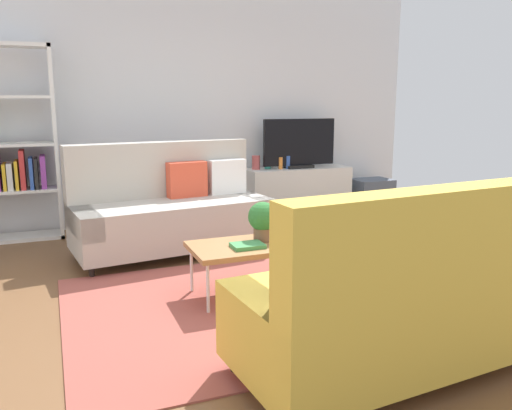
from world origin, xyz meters
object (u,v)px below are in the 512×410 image
object	(u,v)px
bottle_0	(281,163)
bookshelf	(0,153)
coffee_table	(261,246)
table_book_0	(248,246)
couch_beige	(171,209)
vase_1	(268,163)
bottle_1	(288,162)
vase_0	(256,162)
potted_plant	(263,219)
tv	(299,144)
storage_trunk	(372,195)
couch_green	(406,298)
tv_console	(298,192)

from	to	relation	value
bottle_0	bookshelf	bearing A→B (deg)	178.94
coffee_table	table_book_0	xyz separation A→B (m)	(-0.14, -0.08, 0.04)
coffee_table	couch_beige	bearing A→B (deg)	105.39
table_book_0	bottle_0	world-z (taller)	bottle_0
vase_1	bottle_1	world-z (taller)	bottle_1
vase_0	table_book_0	bearing A→B (deg)	-112.85
couch_beige	table_book_0	bearing A→B (deg)	92.32
potted_plant	tv	bearing A→B (deg)	58.11
storage_trunk	vase_0	distance (m)	1.76
couch_green	vase_0	world-z (taller)	couch_green
coffee_table	bottle_1	size ratio (longest dim) A/B	6.56
storage_trunk	potted_plant	xyz separation A→B (m)	(-2.61, -2.35, 0.38)
couch_green	table_book_0	bearing A→B (deg)	102.95
couch_beige	bottle_0	distance (m)	1.99
tv_console	bottle_1	distance (m)	0.44
potted_plant	bottle_1	world-z (taller)	bottle_1
vase_0	bottle_0	world-z (taller)	vase_0
bookshelf	potted_plant	bearing A→B (deg)	-50.73
couch_beige	table_book_0	world-z (taller)	couch_beige
potted_plant	table_book_0	xyz separation A→B (m)	(-0.18, -0.14, -0.16)
vase_0	potted_plant	bearing A→B (deg)	-110.44
table_book_0	potted_plant	bearing A→B (deg)	37.68
tv_console	tv	bearing A→B (deg)	-90.00
couch_beige	vase_1	world-z (taller)	couch_beige
vase_0	vase_1	size ratio (longest dim) A/B	1.12
tv	storage_trunk	xyz separation A→B (m)	(1.10, -0.08, -0.73)
couch_beige	vase_1	xyz separation A→B (m)	(1.53, 1.13, 0.27)
bookshelf	vase_1	world-z (taller)	bookshelf
tv_console	coffee_table	bearing A→B (deg)	-121.77
tv	vase_1	world-z (taller)	tv
couch_green	potted_plant	world-z (taller)	couch_green
couch_beige	potted_plant	distance (m)	1.44
couch_green	bottle_0	world-z (taller)	couch_green
tv_console	vase_1	bearing A→B (deg)	173.15
couch_beige	tv	size ratio (longest dim) A/B	1.99
table_book_0	vase_0	xyz separation A→B (m)	(1.11, 2.64, 0.29)
couch_green	vase_1	bearing A→B (deg)	73.23
coffee_table	table_book_0	world-z (taller)	table_book_0
coffee_table	vase_1	xyz separation A→B (m)	(1.14, 2.56, 0.33)
vase_0	vase_1	bearing A→B (deg)	0.00
table_book_0	bottle_1	size ratio (longest dim) A/B	1.43
storage_trunk	bottle_1	distance (m)	1.37
coffee_table	tv_console	size ratio (longest dim) A/B	0.79
coffee_table	bookshelf	distance (m)	3.26
vase_0	vase_1	world-z (taller)	vase_0
bookshelf	bottle_1	world-z (taller)	bookshelf
tv	bottle_0	world-z (taller)	tv
couch_green	table_book_0	world-z (taller)	couch_green
couch_beige	tv_console	size ratio (longest dim) A/B	1.42
couch_beige	couch_green	xyz separation A→B (m)	(0.68, -2.85, 0.00)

